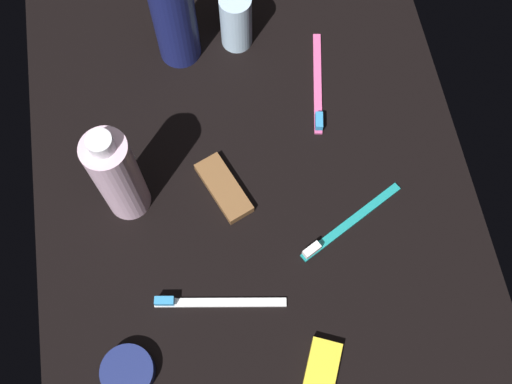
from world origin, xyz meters
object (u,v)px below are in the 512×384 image
Objects in this scene: lotion_bottle at (174,15)px; snack_bar_brown at (224,188)px; toothbrush_teal at (346,225)px; snack_bar_yellow at (319,380)px; deodorant_stick at (236,21)px; toothbrush_white at (212,302)px; bodywash_bottle at (117,176)px; toothbrush_pink at (318,87)px; cream_tin_left at (128,372)px.

lotion_bottle is 26.59cm from snack_bar_brown.
lotion_bottle is 39.78cm from toothbrush_teal.
snack_bar_brown is at bearing 40.11° from snack_bar_yellow.
deodorant_stick reaches higher than snack_bar_brown.
toothbrush_white is 1.73× the size of snack_bar_brown.
bodywash_bottle is 1.91× the size of snack_bar_yellow.
toothbrush_pink is (-11.19, -11.02, -4.43)cm from deodorant_stick.
snack_bar_brown is (-25.50, 6.01, -4.29)cm from deodorant_stick.
toothbrush_teal and toothbrush_pink have the same top height.
bodywash_bottle is 1.91× the size of snack_bar_brown.
lotion_bottle is at bearing -1.18° from toothbrush_white.
toothbrush_white is at bearing 178.82° from lotion_bottle.
snack_bar_brown is at bearing -14.14° from toothbrush_white.
snack_bar_brown is at bearing -172.63° from lotion_bottle.
cream_tin_left is at bearing 138.70° from toothbrush_pink.
snack_bar_brown is at bearing 130.04° from toothbrush_pink.
toothbrush_white reaches higher than snack_bar_brown.
bodywash_bottle is 1.97× the size of deodorant_stick.
toothbrush_white is (-41.27, 0.85, -8.50)cm from lotion_bottle.
bodywash_bottle reaches higher than toothbrush_white.
snack_bar_brown is at bearing -92.81° from bodywash_bottle.
lotion_bottle reaches higher than deodorant_stick.
toothbrush_white is at bearing -59.02° from cream_tin_left.
deodorant_stick is at bearing 16.78° from toothbrush_teal.
deodorant_stick is 0.56× the size of toothbrush_white.
bodywash_bottle is 1.21× the size of toothbrush_teal.
toothbrush_teal is at bearing 2.35° from snack_bar_yellow.
snack_bar_brown is 28.52cm from cream_tin_left.
toothbrush_pink is (30.54, -21.12, 0.00)cm from toothbrush_white.
toothbrush_pink is (13.64, -30.76, -8.56)cm from bodywash_bottle.
toothbrush_teal is 35.73cm from cream_tin_left.
lotion_bottle reaches higher than toothbrush_teal.
toothbrush_pink is at bearing -1.88° from toothbrush_teal.
snack_bar_brown is (-25.03, -3.24, -8.36)cm from lotion_bottle.
lotion_bottle is 2.97× the size of cream_tin_left.
cream_tin_left is at bearing 165.07° from lotion_bottle.
cream_tin_left is (-48.52, 12.94, -8.03)cm from lotion_bottle.
toothbrush_teal is (-9.24, -30.01, -8.56)cm from bodywash_bottle.
toothbrush_pink is 50.32cm from cream_tin_left.
toothbrush_pink is (22.88, -0.75, 0.00)cm from toothbrush_teal.
toothbrush_white is at bearing 68.63° from snack_bar_yellow.
snack_bar_brown is (-0.67, -13.72, -8.42)cm from bodywash_bottle.
cream_tin_left is at bearing 114.69° from toothbrush_teal.
toothbrush_teal and cream_tin_left have the same top height.
cream_tin_left is (-37.80, 33.21, 0.47)cm from toothbrush_pink.
cream_tin_left is (-24.16, 2.45, -8.09)cm from bodywash_bottle.
lotion_bottle is 1.99× the size of snack_bar_brown.
deodorant_stick is at bearing 44.57° from toothbrush_pink.
bodywash_bottle reaches higher than toothbrush_teal.
toothbrush_pink is 2.57× the size of cream_tin_left.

